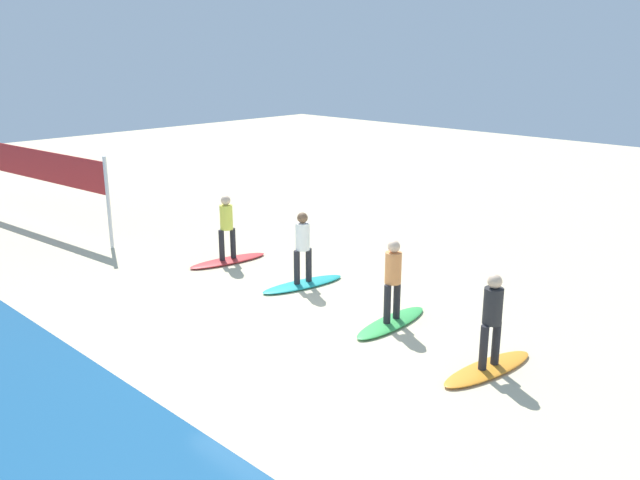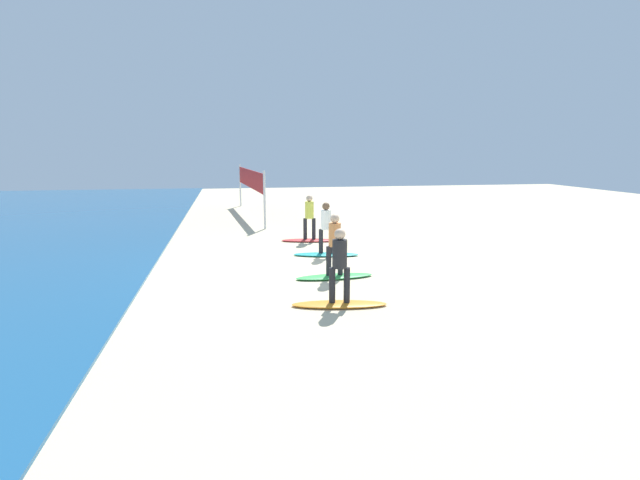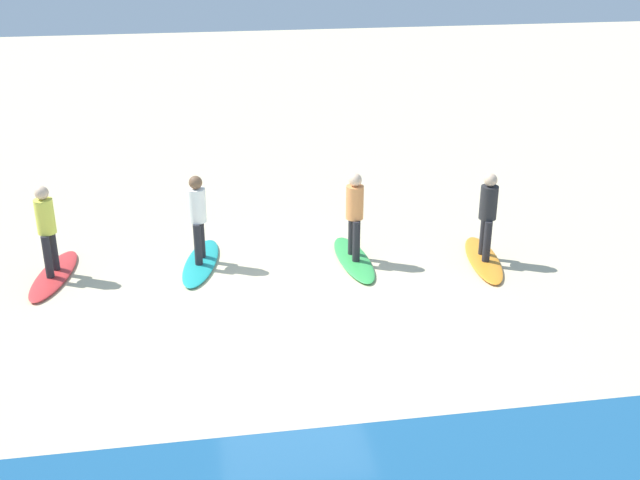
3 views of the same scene
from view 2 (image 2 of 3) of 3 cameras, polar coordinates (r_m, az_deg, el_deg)
The scene contains 10 objects.
ground_plane at distance 14.54m, azimuth -6.99°, elevation -3.27°, with size 60.00×60.00×0.00m, color beige.
surfboard_orange at distance 11.08m, azimuth 2.22°, elevation -7.33°, with size 2.10×0.56×0.09m, color orange.
surfer_orange at distance 10.82m, azimuth 2.26°, elevation -2.32°, with size 0.32×0.46×1.64m.
surfboard_green at distance 13.40m, azimuth 1.66°, elevation -4.18°, with size 2.10×0.56×0.09m, color green.
surfer_green at distance 13.18m, azimuth 1.68°, elevation -0.01°, with size 0.32×0.46×1.64m.
surfboard_teal at distance 16.15m, azimuth 0.67°, elevation -1.66°, with size 2.10×0.56×0.09m, color teal.
surfer_teal at distance 15.97m, azimuth 0.68°, elevation 1.83°, with size 0.32×0.45×1.64m.
surfboard_red at distance 18.64m, azimuth -1.20°, elevation -0.02°, with size 2.10×0.56×0.09m, color red.
surfer_red at distance 18.49m, azimuth -1.22°, elevation 3.00°, with size 0.32×0.46×1.64m.
volleyball_net at distance 25.91m, azimuth -7.98°, elevation 6.70°, with size 9.06×0.92×2.50m.
Camera 2 is at (-14.11, 0.77, 3.42)m, focal length 28.07 mm.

